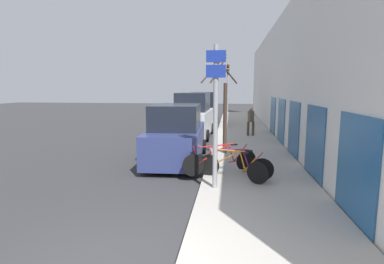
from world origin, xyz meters
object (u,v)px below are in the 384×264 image
Objects in this scene: parked_car_1 at (193,117)px; street_tree at (224,110)px; bicycle_1 at (235,165)px; bicycle_2 at (221,161)px; bicycle_0 at (233,167)px; pedestrian_near at (251,119)px; signpost at (215,113)px; traffic_light at (228,85)px; parked_car_0 at (177,136)px; parked_car_2 at (204,111)px.

parked_car_1 is 5.09m from street_tree.
bicycle_2 is (-0.43, 0.35, 0.02)m from bicycle_1.
bicycle_1 is (0.07, 0.16, 0.00)m from bicycle_0.
street_tree reaches higher than pedestrian_near.
signpost is 0.82× the size of traffic_light.
parked_car_0 is 11.38m from parked_car_2.
street_tree reaches higher than bicycle_1.
signpost is at bearing 178.86° from bicycle_0.
pedestrian_near is at bearing 2.75° from parked_car_1.
parked_car_1 is at bearing -176.43° from pedestrian_near.
parked_car_0 is at bearing -87.24° from parked_car_1.
street_tree is 11.23m from traffic_light.
pedestrian_near is (1.51, 9.14, -1.05)m from signpost.
parked_car_2 is (-2.09, 13.87, 0.58)m from bicycle_0.
signpost is 1.68× the size of bicycle_1.
signpost is 1.91× the size of bicycle_0.
signpost is 1.85m from bicycle_0.
signpost is 14.81m from parked_car_2.
signpost is 9.30m from parked_car_1.
bicycle_1 is at bearing -83.17° from street_tree.
parked_car_0 is at bearing -147.82° from street_tree.
signpost is 15.60m from traffic_light.
parked_car_2 is (-2.15, 13.71, 0.58)m from bicycle_1.
signpost is 4.41m from street_tree.
signpost is 0.78× the size of parked_car_1.
signpost reaches higher than pedestrian_near.
parked_car_2 reaches higher than bicycle_0.
parked_car_1 is 2.97× the size of pedestrian_near.
parked_car_2 is at bearing 96.29° from signpost.
parked_car_1 reaches higher than parked_car_2.
bicycle_1 is 0.47× the size of parked_car_0.
bicycle_0 is at bearing 167.81° from bicycle_1.
bicycle_0 is at bearing -94.31° from pedestrian_near.
bicycle_2 reaches higher than bicycle_0.
parked_car_0 is at bearing -98.11° from traffic_light.
street_tree is (1.82, -4.69, 0.75)m from parked_car_1.
traffic_light reaches higher than street_tree.
bicycle_0 is 0.45× the size of parked_car_2.
bicycle_1 is at bearing 61.22° from signpost.
traffic_light is at bearing 89.95° from street_tree.
signpost is at bearing -96.57° from pedestrian_near.
parked_car_1 is (-1.69, 9.09, -0.99)m from signpost.
parked_car_2 is 10.46m from street_tree.
traffic_light reaches higher than bicycle_2.
bicycle_1 is 8.24m from pedestrian_near.
bicycle_1 is 0.55m from bicycle_2.
parked_car_1 is 6.99m from traffic_light.
bicycle_0 is 0.63m from bicycle_2.
traffic_light is (0.03, 14.24, 2.49)m from bicycle_2.
bicycle_0 is 0.88× the size of bicycle_1.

